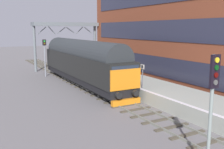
% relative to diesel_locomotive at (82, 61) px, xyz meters
% --- Properties ---
extents(ground_plane, '(140.00, 140.00, 0.00)m').
position_rel_diesel_locomotive_xyz_m(ground_plane, '(-0.00, -4.93, -2.48)').
color(ground_plane, slate).
rests_on(ground_plane, ground).
extents(track_main, '(2.50, 60.00, 0.15)m').
position_rel_diesel_locomotive_xyz_m(track_main, '(-0.00, -4.93, -2.42)').
color(track_main, slate).
rests_on(track_main, ground).
extents(station_platform, '(4.00, 44.00, 1.01)m').
position_rel_diesel_locomotive_xyz_m(station_platform, '(3.60, -4.93, -1.98)').
color(station_platform, '#9CA197').
rests_on(station_platform, ground).
extents(station_building, '(5.59, 35.02, 10.83)m').
position_rel_diesel_locomotive_xyz_m(station_building, '(9.49, -7.14, 2.94)').
color(station_building, brown).
rests_on(station_building, ground).
extents(diesel_locomotive, '(2.74, 17.69, 4.68)m').
position_rel_diesel_locomotive_xyz_m(diesel_locomotive, '(0.00, 0.00, 0.00)').
color(diesel_locomotive, black).
rests_on(diesel_locomotive, ground).
extents(signal_post_near, '(0.44, 0.22, 4.85)m').
position_rel_diesel_locomotive_xyz_m(signal_post_near, '(-2.19, -18.43, 0.68)').
color(signal_post_near, gray).
rests_on(signal_post_near, ground).
extents(signal_post_mid, '(0.44, 0.22, 4.52)m').
position_rel_diesel_locomotive_xyz_m(signal_post_mid, '(-2.19, 6.43, 0.33)').
color(signal_post_mid, gray).
rests_on(signal_post_mid, ground).
extents(platform_number_sign, '(0.10, 0.44, 1.96)m').
position_rel_diesel_locomotive_xyz_m(platform_number_sign, '(1.91, -8.10, -0.17)').
color(platform_number_sign, slate).
rests_on(platform_number_sign, station_platform).
extents(waiting_passenger, '(0.39, 0.51, 1.64)m').
position_rel_diesel_locomotive_xyz_m(waiting_passenger, '(3.33, -0.41, -0.49)').
color(waiting_passenger, '#352C39').
rests_on(waiting_passenger, station_platform).
extents(overhead_footbridge, '(9.30, 2.00, 6.65)m').
position_rel_diesel_locomotive_xyz_m(overhead_footbridge, '(2.05, 10.74, 3.43)').
color(overhead_footbridge, slate).
rests_on(overhead_footbridge, ground).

